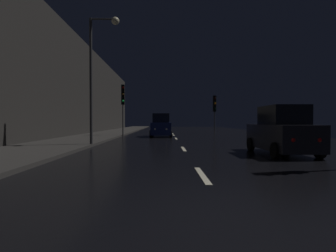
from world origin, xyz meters
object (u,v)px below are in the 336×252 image
traffic_light_far_left (123,99)px  streetlamp_overhead (99,61)px  car_approaching_headlights (161,126)px  car_parked_right_near (281,132)px  traffic_light_far_right (215,106)px

traffic_light_far_left → streetlamp_overhead: 10.28m
traffic_light_far_left → car_approaching_headlights: size_ratio=1.15×
traffic_light_far_left → car_parked_right_near: size_ratio=1.18×
streetlamp_overhead → car_approaching_headlights: bearing=70.6°
traffic_light_far_left → car_parked_right_near: (9.15, -13.70, -2.65)m
traffic_light_far_left → streetlamp_overhead: (0.25, -10.20, 1.25)m
traffic_light_far_right → car_approaching_headlights: traffic_light_far_right is taller
traffic_light_far_right → traffic_light_far_left: size_ratio=0.91×
traffic_light_far_right → streetlamp_overhead: bearing=-42.2°
streetlamp_overhead → car_parked_right_near: streetlamp_overhead is taller
traffic_light_far_right → car_parked_right_near: (-0.80, -19.38, -2.26)m
traffic_light_far_right → car_approaching_headlights: (-6.28, -6.12, -2.24)m
streetlamp_overhead → car_parked_right_near: (8.90, -3.50, -3.90)m
traffic_light_far_left → car_approaching_headlights: 4.54m
car_approaching_headlights → streetlamp_overhead: bearing=-19.4°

